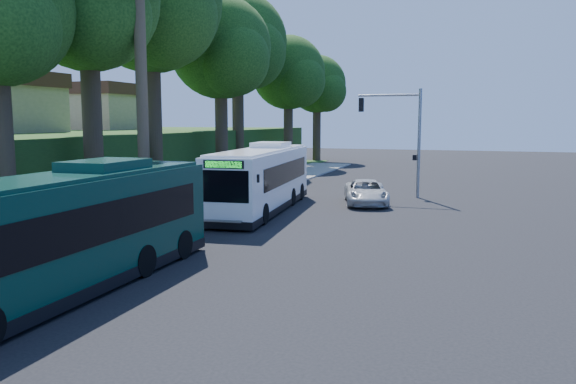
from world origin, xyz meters
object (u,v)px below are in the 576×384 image
(bus_shelter, at_px, (146,185))
(pickup, at_px, (366,192))
(white_bus, at_px, (262,178))
(teal_bus, at_px, (65,231))

(bus_shelter, distance_m, pickup, 13.03)
(bus_shelter, relative_size, white_bus, 0.25)
(bus_shelter, bearing_deg, pickup, 43.53)
(bus_shelter, height_order, pickup, bus_shelter)
(bus_shelter, distance_m, white_bus, 6.50)
(white_bus, xyz_separation_m, pickup, (5.06, 4.11, -1.09))
(teal_bus, xyz_separation_m, pickup, (5.00, 19.96, -1.11))
(bus_shelter, bearing_deg, teal_bus, -68.20)
(white_bus, distance_m, pickup, 6.61)
(white_bus, bearing_deg, pickup, 33.43)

